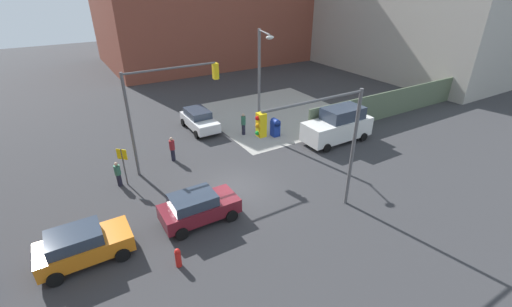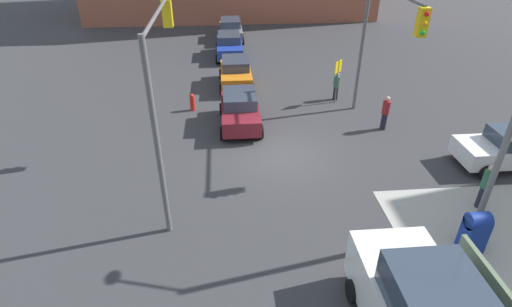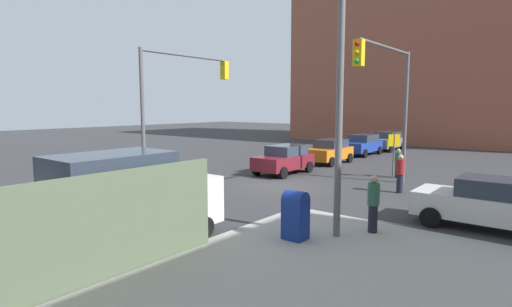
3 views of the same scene
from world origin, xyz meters
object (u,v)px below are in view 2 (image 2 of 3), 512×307
Objects in this scene: mailbox_blue at (475,231)px; pedestrian_waiting at (486,186)px; traffic_signal_se_corner at (161,73)px; fire_hydrant at (192,102)px; pedestrian_walking_north at (385,113)px; hatchback_maroon at (240,110)px; street_lamp_corner at (508,97)px; traffic_signal_nw_corner at (383,32)px; hatchback_gray at (231,29)px; sedan_orange at (236,72)px; pedestrian_crossing at (336,86)px; hatchback_blue at (229,45)px.

pedestrian_waiting is at bearing 143.13° from mailbox_blue.
traffic_signal_se_corner is at bearing -112.67° from mailbox_blue.
fire_hydrant is 0.55× the size of pedestrian_walking_north.
pedestrian_walking_north is at bearing 81.53° from hatchback_maroon.
street_lamp_corner is 2.05× the size of hatchback_maroon.
hatchback_gray is (-16.73, -6.22, -3.82)m from traffic_signal_nw_corner.
traffic_signal_nw_corner is 1.48× the size of hatchback_gray.
pedestrian_walking_north is at bearing 88.05° from pedestrian_waiting.
sedan_orange is (-6.19, -6.24, -3.82)m from traffic_signal_nw_corner.
traffic_signal_nw_corner is at bearing 160.02° from pedestrian_crossing.
traffic_signal_nw_corner is 3.84m from pedestrian_walking_north.
hatchback_maroon is 0.92× the size of hatchback_blue.
pedestrian_crossing reaches higher than fire_hydrant.
sedan_orange is (-3.38, 2.46, 0.36)m from fire_hydrant.
pedestrian_walking_north is (0.19, 0.70, -3.77)m from traffic_signal_nw_corner.
traffic_signal_se_corner is at bearing -106.09° from street_lamp_corner.
hatchback_maroon is 2.21× the size of pedestrian_waiting.
mailbox_blue is at bearing -22.01° from street_lamp_corner.
street_lamp_corner is (2.87, 9.94, 0.05)m from traffic_signal_se_corner.
pedestrian_waiting is at bearing 164.17° from pedestrian_crossing.
fire_hydrant is at bearing 161.60° from pedestrian_walking_north.
traffic_signal_nw_corner is 1.54× the size of hatchback_blue.
pedestrian_waiting is (1.97, 11.00, -3.73)m from traffic_signal_se_corner.
hatchback_maroon is (-8.14, -7.19, -3.86)m from street_lamp_corner.
traffic_signal_se_corner is 8.35m from fire_hydrant.
sedan_orange reaches higher than mailbox_blue.
fire_hydrant is 0.24× the size of hatchback_maroon.
traffic_signal_se_corner is 21.66m from hatchback_gray.
pedestrian_waiting is at bearing 49.31° from fire_hydrant.
sedan_orange is 15.04m from pedestrian_waiting.
hatchback_gray is (-13.91, 2.48, 0.36)m from fire_hydrant.
traffic_signal_se_corner is 1.54× the size of hatchback_blue.
sedan_orange is (-5.35, 0.01, -0.00)m from hatchback_maroon.
pedestrian_waiting is at bearing 19.58° from hatchback_gray.
pedestrian_walking_north is at bearing 72.30° from fire_hydrant.
hatchback_maroon is at bearing 152.43° from traffic_signal_se_corner.
fire_hydrant is at bearing -36.08° from sedan_orange.
mailbox_blue is 0.34× the size of hatchback_blue.
pedestrian_crossing is at bearing 109.53° from pedestrian_walking_north.
pedestrian_crossing is (13.11, 5.52, -0.04)m from hatchback_gray.
pedestrian_walking_north reaches higher than hatchback_blue.
fire_hydrant is 0.22× the size of hatchback_blue.
hatchback_maroon is at bearing -138.52° from street_lamp_corner.
traffic_signal_se_corner reaches higher than fire_hydrant.
hatchback_gray is (-25.11, -6.72, 0.08)m from mailbox_blue.
hatchback_maroon is at bearing -143.84° from mailbox_blue.
fire_hydrant is 14.12m from pedestrian_waiting.
pedestrian_walking_north reaches higher than mailbox_blue.
fire_hydrant is 9.52m from hatchback_blue.
mailbox_blue is at bearing -92.09° from pedestrian_walking_north.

